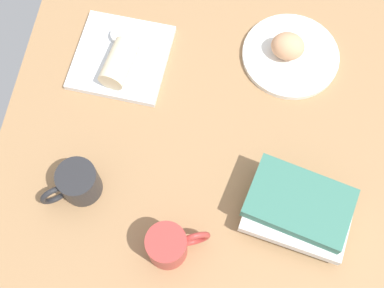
# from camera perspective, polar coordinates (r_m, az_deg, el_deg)

# --- Properties ---
(dining_table) EXTENTS (1.10, 0.90, 0.04)m
(dining_table) POSITION_cam_1_polar(r_m,az_deg,el_deg) (1.20, 5.52, 1.81)
(dining_table) COLOR #9E754C
(dining_table) RESTS_ON ground
(round_plate) EXTENTS (0.24, 0.24, 0.01)m
(round_plate) POSITION_cam_1_polar(r_m,az_deg,el_deg) (1.28, 10.98, 9.70)
(round_plate) COLOR white
(round_plate) RESTS_ON dining_table
(scone_pastry) EXTENTS (0.09, 0.07, 0.06)m
(scone_pastry) POSITION_cam_1_polar(r_m,az_deg,el_deg) (1.25, 10.70, 10.72)
(scone_pastry) COLOR tan
(scone_pastry) RESTS_ON round_plate
(square_plate) EXTENTS (0.24, 0.24, 0.02)m
(square_plate) POSITION_cam_1_polar(r_m,az_deg,el_deg) (1.27, -7.91, 9.61)
(square_plate) COLOR white
(square_plate) RESTS_ON dining_table
(sauce_cup) EXTENTS (0.05, 0.05, 0.02)m
(sauce_cup) POSITION_cam_1_polar(r_m,az_deg,el_deg) (1.28, -7.96, 11.96)
(sauce_cup) COLOR silver
(sauce_cup) RESTS_ON square_plate
(breakfast_wrap) EXTENTS (0.08, 0.12, 0.06)m
(breakfast_wrap) POSITION_cam_1_polar(r_m,az_deg,el_deg) (1.21, -8.20, 8.95)
(breakfast_wrap) COLOR beige
(breakfast_wrap) RESTS_ON square_plate
(book_stack) EXTENTS (0.24, 0.20, 0.09)m
(book_stack) POSITION_cam_1_polar(r_m,az_deg,el_deg) (1.09, 11.81, -7.14)
(book_stack) COLOR #387260
(book_stack) RESTS_ON dining_table
(coffee_mug) EXTENTS (0.12, 0.10, 0.09)m
(coffee_mug) POSITION_cam_1_polar(r_m,az_deg,el_deg) (1.11, -12.71, -4.28)
(coffee_mug) COLOR #262628
(coffee_mug) RESTS_ON dining_table
(second_mug) EXTENTS (0.13, 0.08, 0.09)m
(second_mug) POSITION_cam_1_polar(r_m,az_deg,el_deg) (1.05, -2.60, -11.30)
(second_mug) COLOR #B23833
(second_mug) RESTS_ON dining_table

